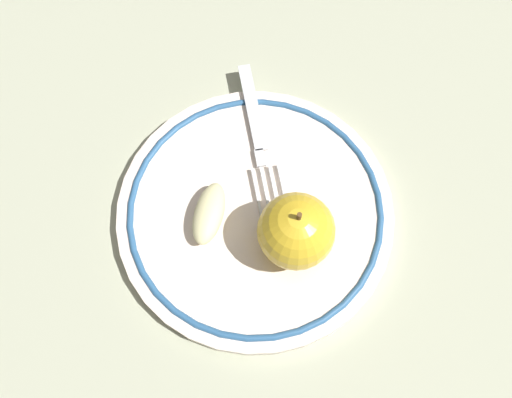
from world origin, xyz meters
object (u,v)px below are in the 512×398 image
(plate, at_px, (256,210))
(apple_red_whole, at_px, (296,231))
(apple_slice_front, at_px, (209,213))
(fork, at_px, (259,138))

(plate, distance_m, apple_red_whole, 0.06)
(plate, bearing_deg, apple_slice_front, -62.45)
(apple_red_whole, height_order, apple_slice_front, apple_red_whole)
(apple_red_whole, xyz_separation_m, fork, (-0.09, -0.06, -0.03))
(apple_red_whole, bearing_deg, apple_slice_front, -93.03)
(apple_slice_front, height_order, fork, apple_slice_front)
(apple_slice_front, distance_m, fork, 0.09)
(plate, relative_size, apple_slice_front, 4.29)
(apple_red_whole, height_order, fork, apple_red_whole)
(apple_slice_front, bearing_deg, plate, -64.62)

